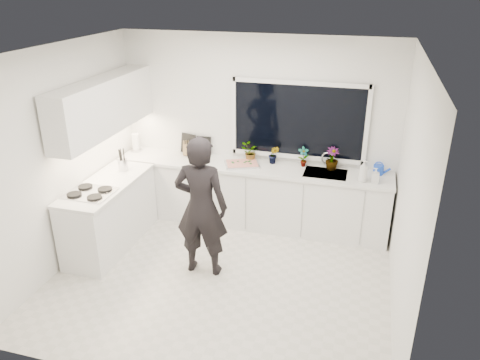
% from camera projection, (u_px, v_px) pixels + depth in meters
% --- Properties ---
extents(floor, '(4.00, 3.50, 0.02)m').
position_uv_depth(floor, '(221.00, 278.00, 5.74)').
color(floor, beige).
rests_on(floor, ground).
extents(wall_back, '(4.00, 0.02, 2.70)m').
position_uv_depth(wall_back, '(257.00, 130.00, 6.75)').
color(wall_back, white).
rests_on(wall_back, ground).
extents(wall_left, '(0.02, 3.50, 2.70)m').
position_uv_depth(wall_left, '(62.00, 159.00, 5.70)').
color(wall_left, white).
rests_on(wall_left, ground).
extents(wall_right, '(0.02, 3.50, 2.70)m').
position_uv_depth(wall_right, '(409.00, 197.00, 4.70)').
color(wall_right, white).
rests_on(wall_right, ground).
extents(ceiling, '(4.00, 3.50, 0.02)m').
position_uv_depth(ceiling, '(217.00, 51.00, 4.65)').
color(ceiling, white).
rests_on(ceiling, wall_back).
extents(window, '(1.80, 0.02, 1.00)m').
position_uv_depth(window, '(298.00, 121.00, 6.49)').
color(window, black).
rests_on(window, wall_back).
extents(base_cabinets_back, '(3.92, 0.58, 0.88)m').
position_uv_depth(base_cabinets_back, '(251.00, 196.00, 6.84)').
color(base_cabinets_back, white).
rests_on(base_cabinets_back, floor).
extents(base_cabinets_left, '(0.58, 1.60, 0.88)m').
position_uv_depth(base_cabinets_left, '(110.00, 215.00, 6.29)').
color(base_cabinets_left, white).
rests_on(base_cabinets_left, floor).
extents(countertop_back, '(3.94, 0.62, 0.04)m').
position_uv_depth(countertop_back, '(251.00, 167.00, 6.65)').
color(countertop_back, silver).
rests_on(countertop_back, base_cabinets_back).
extents(countertop_left, '(0.62, 1.60, 0.04)m').
position_uv_depth(countertop_left, '(106.00, 184.00, 6.10)').
color(countertop_left, silver).
rests_on(countertop_left, base_cabinets_left).
extents(upper_cabinets, '(0.34, 2.10, 0.70)m').
position_uv_depth(upper_cabinets, '(104.00, 106.00, 6.06)').
color(upper_cabinets, white).
rests_on(upper_cabinets, wall_left).
extents(sink, '(0.58, 0.42, 0.14)m').
position_uv_depth(sink, '(325.00, 176.00, 6.41)').
color(sink, silver).
rests_on(sink, countertop_back).
extents(faucet, '(0.03, 0.03, 0.22)m').
position_uv_depth(faucet, '(328.00, 160.00, 6.52)').
color(faucet, silver).
rests_on(faucet, countertop_back).
extents(stovetop, '(0.56, 0.48, 0.03)m').
position_uv_depth(stovetop, '(90.00, 192.00, 5.78)').
color(stovetop, black).
rests_on(stovetop, countertop_left).
extents(person, '(0.67, 0.46, 1.76)m').
position_uv_depth(person, '(201.00, 207.00, 5.54)').
color(person, black).
rests_on(person, floor).
extents(pizza_tray, '(0.57, 0.50, 0.03)m').
position_uv_depth(pizza_tray, '(242.00, 164.00, 6.65)').
color(pizza_tray, silver).
rests_on(pizza_tray, countertop_back).
extents(pizza, '(0.52, 0.45, 0.01)m').
position_uv_depth(pizza, '(242.00, 163.00, 6.64)').
color(pizza, '#AD1717').
rests_on(pizza, pizza_tray).
extents(watering_can, '(0.15, 0.15, 0.13)m').
position_uv_depth(watering_can, '(378.00, 170.00, 6.33)').
color(watering_can, blue).
rests_on(watering_can, countertop_back).
extents(paper_towel_roll, '(0.14, 0.14, 0.26)m').
position_uv_depth(paper_towel_roll, '(136.00, 143.00, 7.15)').
color(paper_towel_roll, silver).
rests_on(paper_towel_roll, countertop_back).
extents(knife_block, '(0.15, 0.12, 0.22)m').
position_uv_depth(knife_block, '(188.00, 148.00, 6.98)').
color(knife_block, '#986147').
rests_on(knife_block, countertop_back).
extents(utensil_crock, '(0.17, 0.17, 0.16)m').
position_uv_depth(utensil_crock, '(123.00, 165.00, 6.46)').
color(utensil_crock, '#BCBDC1').
rests_on(utensil_crock, countertop_left).
extents(picture_frame_large, '(0.22, 0.04, 0.28)m').
position_uv_depth(picture_frame_large, '(204.00, 146.00, 7.00)').
color(picture_frame_large, black).
rests_on(picture_frame_large, countertop_back).
extents(picture_frame_small, '(0.25, 0.09, 0.30)m').
position_uv_depth(picture_frame_small, '(188.00, 144.00, 7.06)').
color(picture_frame_small, black).
rests_on(picture_frame_small, countertop_back).
extents(herb_plants, '(1.45, 0.29, 0.32)m').
position_uv_depth(herb_plants, '(285.00, 155.00, 6.62)').
color(herb_plants, '#26662D').
rests_on(herb_plants, countertop_back).
extents(soap_bottles, '(0.29, 0.16, 0.30)m').
position_uv_depth(soap_bottles, '(367.00, 172.00, 6.07)').
color(soap_bottles, '#D8BF66').
rests_on(soap_bottles, countertop_back).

